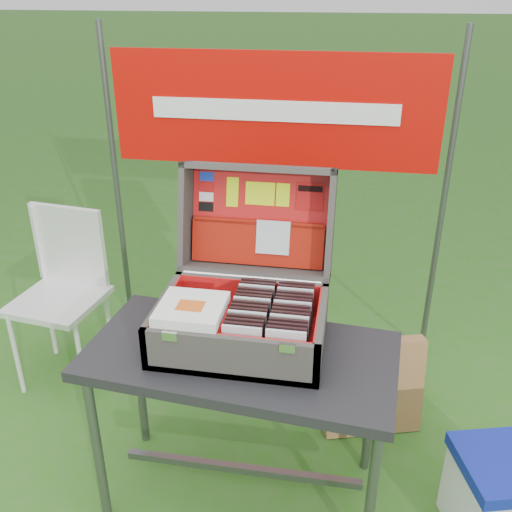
% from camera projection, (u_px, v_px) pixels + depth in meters
% --- Properties ---
extents(ground, '(80.00, 80.00, 0.00)m').
position_uv_depth(ground, '(231.00, 483.00, 2.34)').
color(ground, '#296A17').
rests_on(ground, ground).
extents(table, '(1.14, 0.64, 0.68)m').
position_uv_depth(table, '(242.00, 426.00, 2.16)').
color(table, black).
rests_on(table, ground).
extents(table_top, '(1.14, 0.64, 0.04)m').
position_uv_depth(table_top, '(241.00, 356.00, 2.02)').
color(table_top, black).
rests_on(table_top, ground).
extents(table_leg_fl, '(0.04, 0.04, 0.64)m').
position_uv_depth(table_leg_fl, '(98.00, 455.00, 2.05)').
color(table_leg_fl, '#59595B').
rests_on(table_leg_fl, ground).
extents(table_leg_fr, '(0.04, 0.04, 0.64)m').
position_uv_depth(table_leg_fr, '(372.00, 492.00, 1.90)').
color(table_leg_fr, '#59595B').
rests_on(table_leg_fr, ground).
extents(table_leg_bl, '(0.04, 0.04, 0.64)m').
position_uv_depth(table_leg_bl, '(140.00, 381.00, 2.43)').
color(table_leg_bl, '#59595B').
rests_on(table_leg_bl, ground).
extents(table_leg_br, '(0.04, 0.04, 0.64)m').
position_uv_depth(table_leg_br, '(371.00, 407.00, 2.28)').
color(table_leg_br, '#59595B').
rests_on(table_leg_br, ground).
extents(table_brace, '(0.94, 0.03, 0.03)m').
position_uv_depth(table_brace, '(242.00, 469.00, 2.26)').
color(table_brace, '#59595B').
rests_on(table_brace, ground).
extents(suitcase, '(0.59, 0.58, 0.55)m').
position_uv_depth(suitcase, '(243.00, 268.00, 1.99)').
color(suitcase, '#3D3B38').
rests_on(suitcase, table).
extents(suitcase_base_bottom, '(0.59, 0.42, 0.02)m').
position_uv_depth(suitcase_base_bottom, '(241.00, 341.00, 2.05)').
color(suitcase_base_bottom, '#3D3B38').
rests_on(suitcase_base_bottom, table_top).
extents(suitcase_base_wall_front, '(0.59, 0.02, 0.16)m').
position_uv_depth(suitcase_base_wall_front, '(229.00, 358.00, 1.84)').
color(suitcase_base_wall_front, '#3D3B38').
rests_on(suitcase_base_wall_front, table_top).
extents(suitcase_base_wall_back, '(0.59, 0.02, 0.16)m').
position_uv_depth(suitcase_base_wall_back, '(251.00, 297.00, 2.20)').
color(suitcase_base_wall_back, '#3D3B38').
rests_on(suitcase_base_wall_back, table_top).
extents(suitcase_base_wall_left, '(0.02, 0.42, 0.16)m').
position_uv_depth(suitcase_base_wall_left, '(164.00, 318.00, 2.06)').
color(suitcase_base_wall_left, '#3D3B38').
rests_on(suitcase_base_wall_left, table_top).
extents(suitcase_base_wall_right, '(0.02, 0.42, 0.16)m').
position_uv_depth(suitcase_base_wall_right, '(321.00, 332.00, 1.98)').
color(suitcase_base_wall_right, '#3D3B38').
rests_on(suitcase_base_wall_right, table_top).
extents(suitcase_liner_floor, '(0.55, 0.38, 0.01)m').
position_uv_depth(suitcase_liner_floor, '(241.00, 337.00, 2.04)').
color(suitcase_liner_floor, red).
rests_on(suitcase_liner_floor, suitcase_base_bottom).
extents(suitcase_latch_left, '(0.05, 0.01, 0.03)m').
position_uv_depth(suitcase_latch_left, '(170.00, 336.00, 1.83)').
color(suitcase_latch_left, silver).
rests_on(suitcase_latch_left, suitcase_base_wall_front).
extents(suitcase_latch_right, '(0.05, 0.01, 0.03)m').
position_uv_depth(suitcase_latch_right, '(287.00, 348.00, 1.77)').
color(suitcase_latch_right, silver).
rests_on(suitcase_latch_right, suitcase_base_wall_front).
extents(suitcase_hinge, '(0.53, 0.02, 0.02)m').
position_uv_depth(suitcase_hinge, '(251.00, 278.00, 2.17)').
color(suitcase_hinge, silver).
rests_on(suitcase_hinge, suitcase_base_wall_back).
extents(suitcase_lid_back, '(0.59, 0.13, 0.42)m').
position_uv_depth(suitcase_lid_back, '(260.00, 218.00, 2.27)').
color(suitcase_lid_back, '#3D3B38').
rests_on(suitcase_lid_back, suitcase_base_wall_back).
extents(suitcase_lid_rim_far, '(0.59, 0.16, 0.06)m').
position_uv_depth(suitcase_lid_rim_far, '(259.00, 168.00, 2.17)').
color(suitcase_lid_rim_far, '#3D3B38').
rests_on(suitcase_lid_rim_far, suitcase_lid_back).
extents(suitcase_lid_rim_near, '(0.59, 0.16, 0.06)m').
position_uv_depth(suitcase_lid_rim_near, '(255.00, 270.00, 2.25)').
color(suitcase_lid_rim_near, '#3D3B38').
rests_on(suitcase_lid_rim_near, suitcase_lid_back).
extents(suitcase_lid_rim_left, '(0.02, 0.26, 0.45)m').
position_uv_depth(suitcase_lid_rim_left, '(186.00, 215.00, 2.25)').
color(suitcase_lid_rim_left, '#3D3B38').
rests_on(suitcase_lid_rim_left, suitcase_lid_back).
extents(suitcase_lid_rim_right, '(0.02, 0.26, 0.45)m').
position_uv_depth(suitcase_lid_rim_right, '(331.00, 225.00, 2.17)').
color(suitcase_lid_rim_right, '#3D3B38').
rests_on(suitcase_lid_rim_right, suitcase_lid_back).
extents(suitcase_lid_liner, '(0.54, 0.10, 0.36)m').
position_uv_depth(suitcase_lid_liner, '(259.00, 218.00, 2.26)').
color(suitcase_lid_liner, red).
rests_on(suitcase_lid_liner, suitcase_lid_back).
extents(suitcase_liner_wall_front, '(0.55, 0.01, 0.14)m').
position_uv_depth(suitcase_liner_wall_front, '(230.00, 352.00, 1.85)').
color(suitcase_liner_wall_front, red).
rests_on(suitcase_liner_wall_front, suitcase_base_bottom).
extents(suitcase_liner_wall_back, '(0.55, 0.01, 0.14)m').
position_uv_depth(suitcase_liner_wall_back, '(250.00, 296.00, 2.18)').
color(suitcase_liner_wall_back, red).
rests_on(suitcase_liner_wall_back, suitcase_base_bottom).
extents(suitcase_liner_wall_left, '(0.01, 0.38, 0.14)m').
position_uv_depth(suitcase_liner_wall_left, '(167.00, 315.00, 2.06)').
color(suitcase_liner_wall_left, red).
rests_on(suitcase_liner_wall_left, suitcase_base_bottom).
extents(suitcase_liner_wall_right, '(0.01, 0.38, 0.14)m').
position_uv_depth(suitcase_liner_wall_right, '(317.00, 329.00, 1.97)').
color(suitcase_liner_wall_right, red).
rests_on(suitcase_liner_wall_right, suitcase_base_bottom).
extents(suitcase_lid_pocket, '(0.53, 0.07, 0.17)m').
position_uv_depth(suitcase_lid_pocket, '(257.00, 244.00, 2.26)').
color(suitcase_lid_pocket, '#981509').
rests_on(suitcase_lid_pocket, suitcase_lid_liner).
extents(suitcase_pocket_edge, '(0.52, 0.02, 0.02)m').
position_uv_depth(suitcase_pocket_edge, '(258.00, 223.00, 2.24)').
color(suitcase_pocket_edge, '#981509').
rests_on(suitcase_pocket_edge, suitcase_lid_pocket).
extents(suitcase_pocket_cd, '(0.13, 0.04, 0.13)m').
position_uv_depth(suitcase_pocket_cd, '(273.00, 237.00, 2.23)').
color(suitcase_pocket_cd, silver).
rests_on(suitcase_pocket_cd, suitcase_lid_pocket).
extents(lid_sticker_cc_a, '(0.06, 0.01, 0.04)m').
position_uv_depth(lid_sticker_cc_a, '(207.00, 177.00, 2.26)').
color(lid_sticker_cc_a, '#1933B2').
rests_on(lid_sticker_cc_a, suitcase_lid_liner).
extents(lid_sticker_cc_b, '(0.06, 0.01, 0.04)m').
position_uv_depth(lid_sticker_cc_b, '(207.00, 187.00, 2.27)').
color(lid_sticker_cc_b, '#B51111').
rests_on(lid_sticker_cc_b, suitcase_lid_liner).
extents(lid_sticker_cc_c, '(0.06, 0.01, 0.04)m').
position_uv_depth(lid_sticker_cc_c, '(206.00, 197.00, 2.27)').
color(lid_sticker_cc_c, white).
rests_on(lid_sticker_cc_c, suitcase_lid_liner).
extents(lid_sticker_cc_d, '(0.06, 0.01, 0.04)m').
position_uv_depth(lid_sticker_cc_d, '(206.00, 207.00, 2.28)').
color(lid_sticker_cc_d, black).
rests_on(lid_sticker_cc_d, suitcase_lid_liner).
extents(lid_card_neon_tall, '(0.05, 0.03, 0.11)m').
position_uv_depth(lid_card_neon_tall, '(232.00, 192.00, 2.25)').
color(lid_card_neon_tall, '#D2F111').
rests_on(lid_card_neon_tall, suitcase_lid_liner).
extents(lid_card_neon_main, '(0.12, 0.03, 0.09)m').
position_uv_depth(lid_card_neon_main, '(260.00, 194.00, 2.24)').
color(lid_card_neon_main, '#D2F111').
rests_on(lid_card_neon_main, suitcase_lid_liner).
extents(lid_card_neon_small, '(0.05, 0.03, 0.09)m').
position_uv_depth(lid_card_neon_small, '(283.00, 195.00, 2.22)').
color(lid_card_neon_small, '#D2F111').
rests_on(lid_card_neon_small, suitcase_lid_liner).
extents(lid_sticker_band, '(0.11, 0.03, 0.10)m').
position_uv_depth(lid_sticker_band, '(310.00, 197.00, 2.20)').
color(lid_sticker_band, '#B51111').
rests_on(lid_sticker_band, suitcase_lid_liner).
extents(lid_sticker_band_bar, '(0.10, 0.01, 0.02)m').
position_uv_depth(lid_sticker_band_bar, '(310.00, 189.00, 2.20)').
color(lid_sticker_band_bar, black).
rests_on(lid_sticker_band_bar, suitcase_lid_liner).
extents(cd_left_0, '(0.13, 0.01, 0.15)m').
position_uv_depth(cd_left_0, '(242.00, 346.00, 1.86)').
color(cd_left_0, silver).
rests_on(cd_left_0, suitcase_liner_floor).
extents(cd_left_1, '(0.13, 0.01, 0.15)m').
position_uv_depth(cd_left_1, '(243.00, 342.00, 1.88)').
color(cd_left_1, black).
rests_on(cd_left_1, suitcase_liner_floor).
extents(cd_left_2, '(0.13, 0.01, 0.15)m').
position_uv_depth(cd_left_2, '(245.00, 338.00, 1.90)').
color(cd_left_2, black).
rests_on(cd_left_2, suitcase_liner_floor).
extents(cd_left_3, '(0.13, 0.01, 0.15)m').
position_uv_depth(cd_left_3, '(246.00, 334.00, 1.92)').
color(cd_left_3, black).
rests_on(cd_left_3, suitcase_liner_floor).
extents(cd_left_4, '(0.13, 0.01, 0.15)m').
position_uv_depth(cd_left_4, '(247.00, 331.00, 1.94)').
color(cd_left_4, silver).
rests_on(cd_left_4, suitcase_liner_floor).
extents(cd_left_5, '(0.13, 0.01, 0.15)m').
position_uv_depth(cd_left_5, '(248.00, 327.00, 1.96)').
color(cd_left_5, black).
rests_on(cd_left_5, suitcase_liner_floor).
extents(cd_left_6, '(0.13, 0.01, 0.15)m').
position_uv_depth(cd_left_6, '(250.00, 323.00, 1.98)').
color(cd_left_6, black).
rests_on(cd_left_6, suitcase_liner_floor).
extents(cd_left_7, '(0.13, 0.01, 0.15)m').
position_uv_depth(cd_left_7, '(251.00, 320.00, 2.00)').
color(cd_left_7, black).
rests_on(cd_left_7, suitcase_liner_floor).
extents(cd_left_8, '(0.13, 0.01, 0.15)m').
position_uv_depth(cd_left_8, '(252.00, 316.00, 2.02)').
color(cd_left_8, silver).
rests_on(cd_left_8, suitcase_liner_floor).
extents(cd_left_9, '(0.13, 0.01, 0.15)m').
position_uv_depth(cd_left_9, '(253.00, 313.00, 2.04)').
color(cd_left_9, black).
rests_on(cd_left_9, suitcase_liner_floor).
extents(cd_left_10, '(0.13, 0.01, 0.15)m').
position_uv_depth(cd_left_10, '(254.00, 310.00, 2.07)').
color(cd_left_10, black).
rests_on(cd_left_10, suitcase_liner_floor).
extents(cd_left_11, '(0.13, 0.01, 0.15)m').
position_uv_depth(cd_left_11, '(255.00, 306.00, 2.09)').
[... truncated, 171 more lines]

